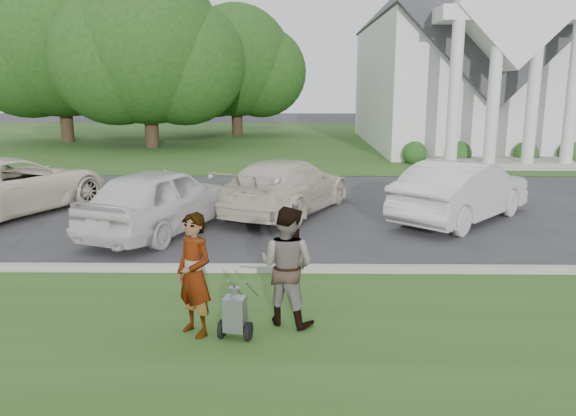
{
  "coord_description": "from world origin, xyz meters",
  "views": [
    {
      "loc": [
        0.11,
        -9.66,
        3.53
      ],
      "look_at": [
        -0.02,
        0.0,
        1.39
      ],
      "focal_mm": 35.0,
      "sensor_mm": 36.0,
      "label": 1
    }
  ],
  "objects_px": {
    "car_b": "(161,199)",
    "car_c": "(287,186)",
    "tree_left": "(148,54)",
    "car_a": "(9,185)",
    "parking_meter_near": "(295,234)",
    "car_d": "(462,191)",
    "tree_far": "(60,47)",
    "tree_back": "(236,66)",
    "striping_cart": "(235,315)",
    "person_right": "(287,267)",
    "church": "(455,40)",
    "person_left": "(194,276)"
  },
  "relations": [
    {
      "from": "tree_far",
      "to": "car_b",
      "type": "xyz_separation_m",
      "value": [
        10.88,
        -21.45,
        -4.89
      ]
    },
    {
      "from": "tree_left",
      "to": "car_a",
      "type": "xyz_separation_m",
      "value": [
        0.21,
        -16.51,
        -4.32
      ]
    },
    {
      "from": "tree_left",
      "to": "church",
      "type": "bearing_deg",
      "value": 3.79
    },
    {
      "from": "church",
      "to": "tree_left",
      "type": "relative_size",
      "value": 2.27
    },
    {
      "from": "person_left",
      "to": "car_a",
      "type": "height_order",
      "value": "person_left"
    },
    {
      "from": "tree_far",
      "to": "car_c",
      "type": "relative_size",
      "value": 2.24
    },
    {
      "from": "striping_cart",
      "to": "car_c",
      "type": "distance_m",
      "value": 8.0
    },
    {
      "from": "tree_far",
      "to": "striping_cart",
      "type": "relative_size",
      "value": 12.2
    },
    {
      "from": "person_left",
      "to": "car_b",
      "type": "bearing_deg",
      "value": 149.17
    },
    {
      "from": "striping_cart",
      "to": "person_right",
      "type": "xyz_separation_m",
      "value": [
        0.72,
        0.54,
        0.53
      ]
    },
    {
      "from": "person_right",
      "to": "car_b",
      "type": "bearing_deg",
      "value": -33.76
    },
    {
      "from": "tree_far",
      "to": "parking_meter_near",
      "type": "height_order",
      "value": "tree_far"
    },
    {
      "from": "church",
      "to": "person_left",
      "type": "relative_size",
      "value": 13.56
    },
    {
      "from": "striping_cart",
      "to": "person_right",
      "type": "distance_m",
      "value": 1.04
    },
    {
      "from": "car_d",
      "to": "tree_far",
      "type": "bearing_deg",
      "value": -5.31
    },
    {
      "from": "striping_cart",
      "to": "parking_meter_near",
      "type": "distance_m",
      "value": 2.4
    },
    {
      "from": "car_b",
      "to": "car_c",
      "type": "distance_m",
      "value": 3.67
    },
    {
      "from": "tree_far",
      "to": "parking_meter_near",
      "type": "xyz_separation_m",
      "value": [
        14.12,
        -25.13,
        -4.74
      ]
    },
    {
      "from": "striping_cart",
      "to": "car_a",
      "type": "relative_size",
      "value": 0.17
    },
    {
      "from": "car_b",
      "to": "parking_meter_near",
      "type": "bearing_deg",
      "value": 152.5
    },
    {
      "from": "church",
      "to": "tree_back",
      "type": "height_order",
      "value": "church"
    },
    {
      "from": "person_left",
      "to": "car_a",
      "type": "xyz_separation_m",
      "value": [
        -6.48,
        7.64,
        -0.09
      ]
    },
    {
      "from": "parking_meter_near",
      "to": "car_a",
      "type": "distance_m",
      "value": 9.69
    },
    {
      "from": "church",
      "to": "tree_back",
      "type": "distance_m",
      "value": 14.77
    },
    {
      "from": "car_c",
      "to": "car_d",
      "type": "height_order",
      "value": "car_d"
    },
    {
      "from": "church",
      "to": "person_right",
      "type": "distance_m",
      "value": 26.94
    },
    {
      "from": "church",
      "to": "car_b",
      "type": "height_order",
      "value": "church"
    },
    {
      "from": "tree_back",
      "to": "car_a",
      "type": "height_order",
      "value": "tree_back"
    },
    {
      "from": "church",
      "to": "tree_back",
      "type": "relative_size",
      "value": 2.51
    },
    {
      "from": "person_left",
      "to": "tree_back",
      "type": "bearing_deg",
      "value": 136.31
    },
    {
      "from": "parking_meter_near",
      "to": "car_b",
      "type": "xyz_separation_m",
      "value": [
        -3.23,
        3.68,
        -0.14
      ]
    },
    {
      "from": "tree_left",
      "to": "person_right",
      "type": "xyz_separation_m",
      "value": [
        8.0,
        -23.76,
        -4.22
      ]
    },
    {
      "from": "car_c",
      "to": "person_left",
      "type": "bearing_deg",
      "value": 105.17
    },
    {
      "from": "car_d",
      "to": "parking_meter_near",
      "type": "bearing_deg",
      "value": 90.8
    },
    {
      "from": "tree_far",
      "to": "car_b",
      "type": "height_order",
      "value": "tree_far"
    },
    {
      "from": "tree_back",
      "to": "car_c",
      "type": "relative_size",
      "value": 1.85
    },
    {
      "from": "tree_left",
      "to": "car_c",
      "type": "relative_size",
      "value": 2.05
    },
    {
      "from": "car_c",
      "to": "parking_meter_near",
      "type": "bearing_deg",
      "value": 116.08
    },
    {
      "from": "church",
      "to": "car_a",
      "type": "xyz_separation_m",
      "value": [
        -16.8,
        -17.64,
        -5.15
      ]
    },
    {
      "from": "parking_meter_near",
      "to": "car_d",
      "type": "relative_size",
      "value": 0.31
    },
    {
      "from": "tree_left",
      "to": "person_left",
      "type": "bearing_deg",
      "value": -74.5
    },
    {
      "from": "church",
      "to": "parking_meter_near",
      "type": "distance_m",
      "value": 25.39
    },
    {
      "from": "person_right",
      "to": "car_b",
      "type": "relative_size",
      "value": 0.38
    },
    {
      "from": "tree_left",
      "to": "parking_meter_near",
      "type": "distance_m",
      "value": 23.94
    },
    {
      "from": "tree_back",
      "to": "car_d",
      "type": "distance_m",
      "value": 26.86
    },
    {
      "from": "parking_meter_near",
      "to": "car_b",
      "type": "bearing_deg",
      "value": 131.33
    },
    {
      "from": "tree_left",
      "to": "tree_back",
      "type": "relative_size",
      "value": 1.11
    },
    {
      "from": "person_right",
      "to": "car_d",
      "type": "bearing_deg",
      "value": -98.43
    },
    {
      "from": "car_b",
      "to": "striping_cart",
      "type": "bearing_deg",
      "value": 133.48
    },
    {
      "from": "church",
      "to": "car_a",
      "type": "bearing_deg",
      "value": -133.6
    }
  ]
}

